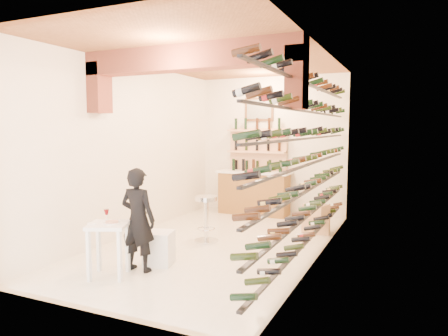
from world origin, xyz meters
name	(u,v)px	position (x,y,z in m)	size (l,w,h in m)	color
ground	(217,244)	(0.00, 0.00, 0.00)	(6.00, 6.00, 0.00)	silver
room_shell	(210,113)	(0.00, -0.26, 2.25)	(3.52, 6.02, 3.21)	white
wine_rack	(306,158)	(1.53, 0.00, 1.55)	(0.32, 5.70, 2.56)	black
back_counter	(254,191)	(-0.30, 2.65, 0.53)	(1.70, 0.62, 1.29)	olive
back_shelving	(258,164)	(-0.30, 2.89, 1.17)	(1.40, 0.31, 2.73)	#E2AC7F
tasting_table	(108,233)	(-0.65, -2.03, 0.60)	(0.66, 0.66, 0.88)	white
white_stool	(159,248)	(-0.31, -1.33, 0.25)	(0.39, 0.39, 0.49)	white
person	(138,220)	(-0.42, -1.67, 0.73)	(0.53, 0.35, 1.46)	black
chrome_barstool	(206,215)	(-0.24, 0.05, 0.47)	(0.42, 0.42, 0.81)	silver
crate_lower	(316,225)	(1.40, 1.49, 0.15)	(0.51, 0.36, 0.30)	tan
crate_upper	(316,211)	(1.40, 1.49, 0.43)	(0.43, 0.30, 0.25)	tan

